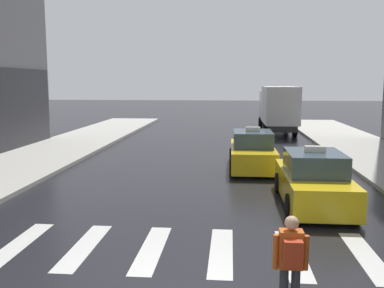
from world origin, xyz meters
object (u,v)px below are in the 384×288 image
taxi_lead (313,181)px  pedestrian_with_backpack (291,259)px  box_truck (278,108)px  taxi_second (252,152)px

taxi_lead → pedestrian_with_backpack: size_ratio=2.75×
box_truck → pedestrian_with_backpack: bearing=-95.6°
taxi_second → box_truck: (2.43, 12.92, 1.13)m
pedestrian_with_backpack → taxi_lead: bearing=76.6°
box_truck → pedestrian_with_backpack: box_truck is taller
taxi_lead → box_truck: bearing=87.2°
box_truck → taxi_lead: bearing=-92.8°
pedestrian_with_backpack → taxi_second: bearing=90.0°
taxi_lead → box_truck: size_ratio=0.60×
pedestrian_with_backpack → box_truck: bearing=84.4°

